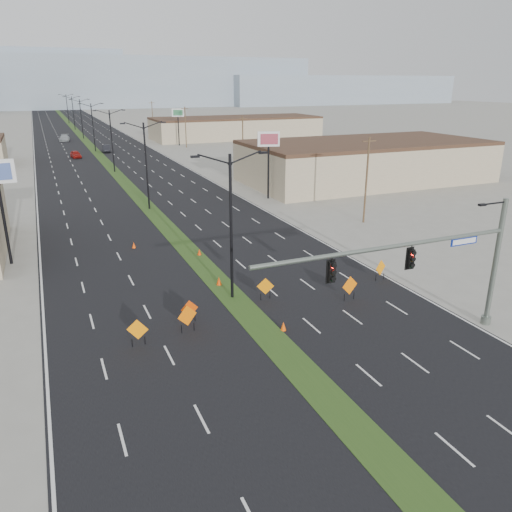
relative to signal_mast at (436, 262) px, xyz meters
name	(u,v)px	position (x,y,z in m)	size (l,w,h in m)	color
ground	(318,389)	(-8.56, -2.00, -4.79)	(600.00, 600.00, 0.00)	gray
road_surface	(94,149)	(-8.56, 98.00, -4.79)	(25.00, 400.00, 0.02)	black
median_strip	(94,149)	(-8.56, 98.00, -4.79)	(2.00, 400.00, 0.04)	#294719
building_se_near	(365,163)	(25.44, 43.00, -2.04)	(36.00, 18.00, 5.50)	tan
building_se_far	(236,128)	(29.44, 108.00, -2.29)	(44.00, 16.00, 5.00)	tan
mesa_center	(124,82)	(31.44, 298.00, 9.21)	(220.00, 50.00, 28.00)	#8696A6
mesa_east	(335,90)	(171.44, 288.00, 4.21)	(160.00, 50.00, 18.00)	#8696A6
signal_mast	(436,262)	(0.00, 0.00, 0.00)	(16.30, 0.60, 8.00)	slate
streetlight_0	(231,223)	(-8.56, 10.00, 0.63)	(5.15, 0.24, 10.02)	black
streetlight_1	(146,163)	(-8.56, 38.00, 0.63)	(5.15, 0.24, 10.02)	black
streetlight_2	(112,139)	(-8.56, 66.00, 0.63)	(5.15, 0.24, 10.02)	black
streetlight_3	(93,126)	(-8.56, 94.00, 0.63)	(5.15, 0.24, 10.02)	black
streetlight_4	(81,118)	(-8.56, 122.00, 0.63)	(5.15, 0.24, 10.02)	black
streetlight_5	(73,112)	(-8.56, 150.00, 0.63)	(5.15, 0.24, 10.02)	black
streetlight_6	(67,108)	(-8.56, 178.00, 0.63)	(5.15, 0.24, 10.02)	black
utility_pole_0	(366,179)	(11.44, 23.00, -0.12)	(1.60, 0.20, 9.00)	#4C3823
utility_pole_1	(243,143)	(11.44, 58.00, -0.12)	(1.60, 0.20, 9.00)	#4C3823
utility_pole_2	(186,127)	(11.44, 93.00, -0.12)	(1.60, 0.20, 9.00)	#4C3823
utility_pole_3	(153,117)	(11.44, 128.00, -0.12)	(1.60, 0.20, 9.00)	#4C3823
car_left	(76,154)	(-13.23, 85.67, -4.08)	(1.67, 4.16, 1.42)	maroon
car_mid	(106,149)	(-6.51, 92.18, -4.06)	(1.56, 4.47, 1.47)	black
car_far	(64,138)	(-13.53, 117.48, -3.99)	(2.25, 5.53, 1.61)	#A2A8AB
construction_sign_0	(138,330)	(-15.89, 5.77, -3.81)	(1.16, 0.52, 1.66)	orange
construction_sign_1	(190,310)	(-12.35, 7.46, -3.91)	(1.13, 0.13, 1.51)	#D63E04
construction_sign_2	(187,316)	(-12.83, 6.26, -3.75)	(1.28, 0.41, 1.77)	orange
construction_sign_3	(265,287)	(-6.56, 8.77, -3.85)	(1.14, 0.45, 1.60)	orange
construction_sign_4	(350,286)	(-1.27, 6.36, -3.74)	(1.32, 0.26, 1.78)	orange
construction_sign_5	(381,268)	(2.94, 8.59, -3.83)	(1.16, 0.46, 1.63)	orange
cone_0	(219,281)	(-8.69, 12.46, -4.46)	(0.40, 0.40, 0.67)	#D93B04
cone_1	(283,326)	(-7.43, 4.15, -4.50)	(0.35, 0.35, 0.59)	#EC4C04
cone_2	(199,252)	(-8.03, 19.55, -4.49)	(0.36, 0.36, 0.60)	red
cone_3	(134,245)	(-12.92, 23.83, -4.51)	(0.34, 0.34, 0.57)	#FD4A05
pole_sign_east_near	(269,145)	(6.83, 37.65, 2.07)	(2.75, 1.16, 8.49)	black
pole_sign_east_far	(178,116)	(11.01, 97.69, 2.01)	(2.74, 1.03, 8.42)	black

